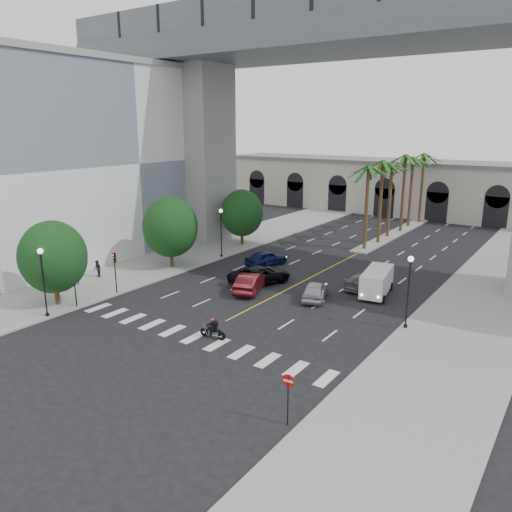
{
  "coord_description": "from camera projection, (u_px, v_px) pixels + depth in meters",
  "views": [
    {
      "loc": [
        21.2,
        -24.94,
        14.01
      ],
      "look_at": [
        -0.02,
        6.0,
        4.09
      ],
      "focal_mm": 35.0,
      "sensor_mm": 36.0,
      "label": 1
    }
  ],
  "objects": [
    {
      "name": "car_b",
      "position": [
        251.0,
        282.0,
        43.02
      ],
      "size": [
        3.22,
        5.33,
        1.66
      ],
      "primitive_type": "imported",
      "rotation": [
        0.0,
        0.0,
        3.46
      ],
      "color": "#430D12",
      "rests_on": "ground"
    },
    {
      "name": "cargo_van",
      "position": [
        377.0,
        281.0,
        42.01
      ],
      "size": [
        2.76,
        5.35,
        2.17
      ],
      "rotation": [
        0.0,
        0.0,
        0.17
      ],
      "color": "silver",
      "rests_on": "ground"
    },
    {
      "name": "motorcycle_rider",
      "position": [
        213.0,
        329.0,
        33.58
      ],
      "size": [
        2.0,
        0.54,
        1.44
      ],
      "rotation": [
        0.0,
        0.0,
        0.1
      ],
      "color": "black",
      "rests_on": "ground"
    },
    {
      "name": "palm_c",
      "position": [
        392.0,
        167.0,
        61.59
      ],
      "size": [
        3.2,
        3.2,
        10.1
      ],
      "color": "#47331E",
      "rests_on": "ground"
    },
    {
      "name": "pedestrian_a",
      "position": [
        76.0,
        275.0,
        44.33
      ],
      "size": [
        0.75,
        0.66,
        1.74
      ],
      "primitive_type": "imported",
      "rotation": [
        0.0,
        0.0,
        0.48
      ],
      "color": "black",
      "rests_on": "sidewalk_left"
    },
    {
      "name": "median",
      "position": [
        394.0,
        234.0,
        65.33
      ],
      "size": [
        2.0,
        24.0,
        0.2
      ],
      "primitive_type": "cube",
      "color": "gray",
      "rests_on": "ground"
    },
    {
      "name": "traffic_signal_near",
      "position": [
        74.0,
        278.0,
        38.6
      ],
      "size": [
        0.25,
        0.18,
        3.65
      ],
      "color": "black",
      "rests_on": "ground"
    },
    {
      "name": "building_left",
      "position": [
        91.0,
        158.0,
        56.75
      ],
      "size": [
        16.5,
        32.5,
        20.6
      ],
      "color": "silver",
      "rests_on": "ground"
    },
    {
      "name": "ground",
      "position": [
        208.0,
        330.0,
        35.06
      ],
      "size": [
        140.0,
        140.0,
        0.0
      ],
      "primitive_type": "plane",
      "color": "black",
      "rests_on": "ground"
    },
    {
      "name": "car_a",
      "position": [
        315.0,
        290.0,
        41.13
      ],
      "size": [
        3.1,
        4.75,
        1.5
      ],
      "primitive_type": "imported",
      "rotation": [
        0.0,
        0.0,
        3.47
      ],
      "color": "#A09EA3",
      "rests_on": "ground"
    },
    {
      "name": "palm_e",
      "position": [
        413.0,
        161.0,
        67.85
      ],
      "size": [
        3.2,
        3.2,
        10.4
      ],
      "color": "#47331E",
      "rests_on": "ground"
    },
    {
      "name": "car_d",
      "position": [
        363.0,
        281.0,
        43.77
      ],
      "size": [
        2.46,
        4.79,
        1.33
      ],
      "primitive_type": "imported",
      "rotation": [
        0.0,
        0.0,
        3.01
      ],
      "color": "slate",
      "rests_on": "ground"
    },
    {
      "name": "car_c",
      "position": [
        260.0,
        275.0,
        45.14
      ],
      "size": [
        4.66,
        6.46,
        1.63
      ],
      "primitive_type": "imported",
      "rotation": [
        0.0,
        0.0,
        2.77
      ],
      "color": "black",
      "rests_on": "ground"
    },
    {
      "name": "street_tree_near",
      "position": [
        53.0,
        257.0,
        38.75
      ],
      "size": [
        5.2,
        5.2,
        6.89
      ],
      "color": "#382616",
      "rests_on": "ground"
    },
    {
      "name": "street_tree_mid",
      "position": [
        170.0,
        227.0,
        49.06
      ],
      "size": [
        5.44,
        5.44,
        7.21
      ],
      "color": "#382616",
      "rests_on": "ground"
    },
    {
      "name": "lamp_post_left_far",
      "position": [
        221.0,
        229.0,
        53.22
      ],
      "size": [
        0.4,
        0.4,
        5.35
      ],
      "color": "black",
      "rests_on": "ground"
    },
    {
      "name": "palm_a",
      "position": [
        369.0,
        170.0,
        55.06
      ],
      "size": [
        3.2,
        3.2,
        10.3
      ],
      "color": "#47331E",
      "rests_on": "ground"
    },
    {
      "name": "pedestrian_b",
      "position": [
        97.0,
        269.0,
        46.55
      ],
      "size": [
        0.95,
        0.85,
        1.6
      ],
      "primitive_type": "imported",
      "rotation": [
        0.0,
        0.0,
        -0.38
      ],
      "color": "black",
      "rests_on": "sidewalk_left"
    },
    {
      "name": "street_tree_far",
      "position": [
        242.0,
        213.0,
        58.71
      ],
      "size": [
        5.04,
        5.04,
        6.68
      ],
      "color": "#382616",
      "rests_on": "ground"
    },
    {
      "name": "lamp_post_left_near",
      "position": [
        43.0,
        277.0,
        36.48
      ],
      "size": [
        0.4,
        0.4,
        5.35
      ],
      "color": "black",
      "rests_on": "ground"
    },
    {
      "name": "pier_building",
      "position": [
        433.0,
        189.0,
        77.82
      ],
      "size": [
        71.0,
        10.5,
        8.5
      ],
      "color": "beige",
      "rests_on": "ground"
    },
    {
      "name": "bridge",
      "position": [
        385.0,
        74.0,
        45.99
      ],
      "size": [
        75.0,
        13.0,
        26.0
      ],
      "color": "gray",
      "rests_on": "ground"
    },
    {
      "name": "traffic_signal_far",
      "position": [
        115.0,
        266.0,
        41.79
      ],
      "size": [
        0.25,
        0.18,
        3.65
      ],
      "color": "black",
      "rests_on": "ground"
    },
    {
      "name": "lamp_post_right",
      "position": [
        409.0,
        286.0,
        34.38
      ],
      "size": [
        0.4,
        0.4,
        5.35
      ],
      "color": "black",
      "rests_on": "ground"
    },
    {
      "name": "palm_b",
      "position": [
        383.0,
        165.0,
        58.12
      ],
      "size": [
        3.2,
        3.2,
        10.6
      ],
      "color": "#47331E",
      "rests_on": "ground"
    },
    {
      "name": "do_not_enter_sign",
      "position": [
        288.0,
        389.0,
        23.52
      ],
      "size": [
        0.65,
        0.1,
        2.67
      ],
      "rotation": [
        0.0,
        0.0,
        0.11
      ],
      "color": "black",
      "rests_on": "ground"
    },
    {
      "name": "palm_f",
      "position": [
        424.0,
        157.0,
        70.8
      ],
      "size": [
        3.2,
        3.2,
        10.7
      ],
      "color": "#47331E",
      "rests_on": "ground"
    },
    {
      "name": "sidewalk_right",
      "position": [
        480.0,
        309.0,
        38.8
      ],
      "size": [
        8.0,
        100.0,
        0.15
      ],
      "primitive_type": "cube",
      "color": "gray",
      "rests_on": "ground"
    },
    {
      "name": "palm_d",
      "position": [
        406.0,
        159.0,
        64.4
      ],
      "size": [
        3.2,
        3.2,
        10.9
      ],
      "color": "#47331E",
      "rests_on": "ground"
    },
    {
      "name": "car_e",
      "position": [
        266.0,
        258.0,
        50.94
      ],
      "size": [
        3.07,
        4.96,
        1.57
      ],
      "primitive_type": "imported",
      "rotation": [
        0.0,
        0.0,
        2.86
      ],
      "color": "#0F1846",
      "rests_on": "ground"
    },
    {
      "name": "sidewalk_left",
      "position": [
        190.0,
        254.0,
        55.2
      ],
      "size": [
        8.0,
        100.0,
        0.15
      ],
      "primitive_type": "cube",
      "color": "gray",
      "rests_on": "ground"
    }
  ]
}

